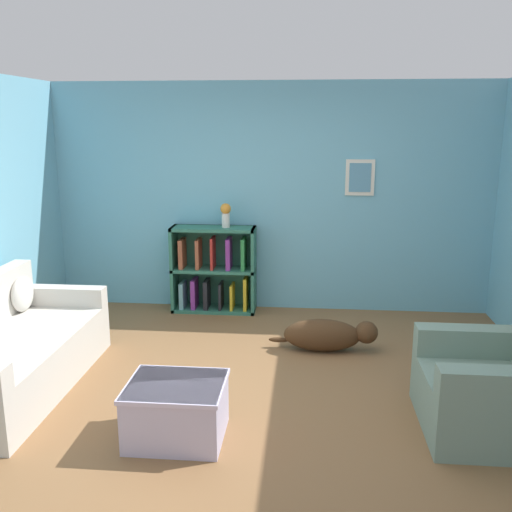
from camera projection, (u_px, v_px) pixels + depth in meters
ground_plane at (252, 392)px, 4.67m from camera, size 14.00×14.00×0.00m
wall_back at (271, 198)px, 6.55m from camera, size 5.60×0.13×2.60m
couch at (8, 354)px, 4.67m from camera, size 0.90×1.96×0.85m
bookshelf at (214, 271)px, 6.59m from camera, size 0.96×0.33×0.99m
recliner_chair at (504, 386)px, 4.02m from camera, size 0.97×0.95×1.01m
coffee_table at (177, 409)px, 3.95m from camera, size 0.67×0.57×0.41m
dog at (328, 335)px, 5.47m from camera, size 1.05×0.28×0.32m
vase at (226, 214)px, 6.40m from camera, size 0.12×0.12×0.27m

